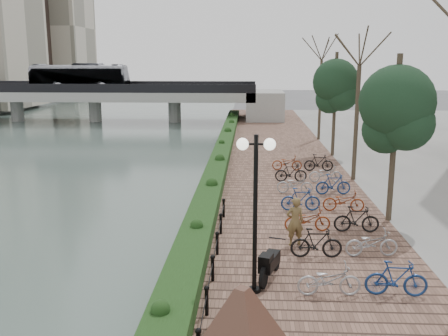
{
  "coord_description": "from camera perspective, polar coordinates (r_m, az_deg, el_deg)",
  "views": [
    {
      "loc": [
        2.42,
        -10.37,
        6.71
      ],
      "look_at": [
        1.28,
        11.54,
        2.0
      ],
      "focal_mm": 40.0,
      "sensor_mm": 36.0,
      "label": 1
    }
  ],
  "objects": [
    {
      "name": "lamppost",
      "position": [
        13.09,
        3.64,
        -1.27
      ],
      "size": [
        1.02,
        0.32,
        4.36
      ],
      "color": "black",
      "rests_on": "promenade"
    },
    {
      "name": "chain_fence",
      "position": [
        13.73,
        -1.62,
        -13.16
      ],
      "size": [
        0.1,
        14.1,
        0.7
      ],
      "color": "black",
      "rests_on": "promenade"
    },
    {
      "name": "river_water",
      "position": [
        40.0,
        -22.89,
        1.51
      ],
      "size": [
        30.0,
        130.0,
        0.02
      ],
      "primitive_type": "cube",
      "color": "#485A53",
      "rests_on": "ground"
    },
    {
      "name": "pedestrian",
      "position": [
        17.3,
        8.11,
        -6.06
      ],
      "size": [
        0.7,
        0.54,
        1.7
      ],
      "primitive_type": "imported",
      "rotation": [
        0.0,
        0.0,
        3.37
      ],
      "color": "brown",
      "rests_on": "promenade"
    },
    {
      "name": "motorcycle",
      "position": [
        14.76,
        5.32,
        -10.62
      ],
      "size": [
        1.01,
        1.74,
        1.04
      ],
      "primitive_type": null,
      "rotation": [
        0.0,
        0.0,
        -0.32
      ],
      "color": "black",
      "rests_on": "promenade"
    },
    {
      "name": "bridge",
      "position": [
        58.24,
        -14.92,
        8.43
      ],
      "size": [
        36.0,
        10.77,
        6.5
      ],
      "color": "#979893",
      "rests_on": "ground"
    },
    {
      "name": "hedge",
      "position": [
        31.0,
        -0.44,
        1.12
      ],
      "size": [
        1.1,
        56.0,
        0.6
      ],
      "primitive_type": "cube",
      "color": "#1A3212",
      "rests_on": "promenade"
    },
    {
      "name": "promenade",
      "position": [
        28.66,
        6.07,
        -0.98
      ],
      "size": [
        8.0,
        75.0,
        0.5
      ],
      "primitive_type": "cube",
      "color": "brown",
      "rests_on": "ground"
    },
    {
      "name": "street_trees",
      "position": [
        23.91,
        16.5,
        4.35
      ],
      "size": [
        3.2,
        37.12,
        6.8
      ],
      "color": "#332B1E",
      "rests_on": "promenade"
    },
    {
      "name": "bicycle_parking",
      "position": [
        21.55,
        11.08,
        -3.56
      ],
      "size": [
        2.4,
        17.32,
        1.0
      ],
      "color": "#A2A4A7",
      "rests_on": "promenade"
    }
  ]
}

